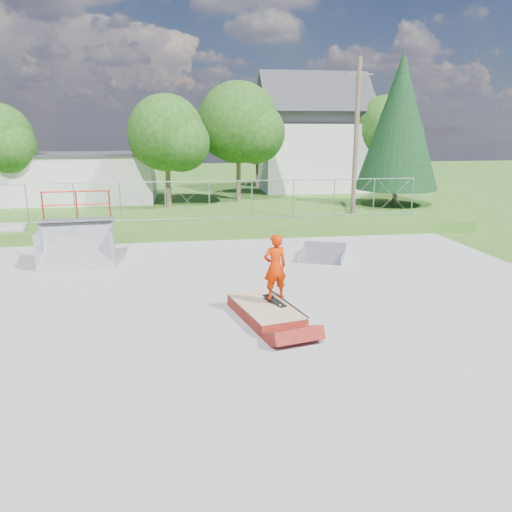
{
  "coord_description": "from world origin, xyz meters",
  "views": [
    {
      "loc": [
        -1.33,
        -12.58,
        4.52
      ],
      "look_at": [
        0.73,
        0.88,
        1.1
      ],
      "focal_mm": 35.0,
      "sensor_mm": 36.0,
      "label": 1
    }
  ],
  "objects": [
    {
      "name": "gable_house",
      "position": [
        9.0,
        26.0,
        3.84
      ],
      "size": [
        8.4,
        6.08,
        8.94
      ],
      "color": "silver",
      "rests_on": "ground"
    },
    {
      "name": "utility_building_flat",
      "position": [
        -8.0,
        22.0,
        1.5
      ],
      "size": [
        10.0,
        6.0,
        3.0
      ],
      "primitive_type": "cube",
      "color": "silver",
      "rests_on": "ground"
    },
    {
      "name": "tree_left_far",
      "position": [
        -11.77,
        19.85,
        3.94
      ],
      "size": [
        4.42,
        4.16,
        6.18
      ],
      "color": "brown",
      "rests_on": "ground"
    },
    {
      "name": "grind_box",
      "position": [
        0.65,
        -1.12,
        0.18
      ],
      "size": [
        1.7,
        2.64,
        0.36
      ],
      "rotation": [
        0.0,
        0.0,
        0.23
      ],
      "color": "maroon",
      "rests_on": "concrete_pad"
    },
    {
      "name": "concrete_pad",
      "position": [
        0.0,
        0.0,
        0.02
      ],
      "size": [
        20.0,
        16.0,
        0.04
      ],
      "primitive_type": "cube",
      "color": "gray",
      "rests_on": "ground"
    },
    {
      "name": "tree_center",
      "position": [
        2.78,
        19.81,
        4.85
      ],
      "size": [
        5.44,
        5.12,
        7.6
      ],
      "color": "brown",
      "rests_on": "ground"
    },
    {
      "name": "grass_berm",
      "position": [
        0.0,
        9.5,
        0.25
      ],
      "size": [
        24.0,
        3.0,
        0.5
      ],
      "primitive_type": "cube",
      "color": "#2F5718",
      "rests_on": "ground"
    },
    {
      "name": "ground",
      "position": [
        0.0,
        0.0,
        0.0
      ],
      "size": [
        120.0,
        120.0,
        0.0
      ],
      "primitive_type": "plane",
      "color": "#2F5718",
      "rests_on": "ground"
    },
    {
      "name": "quarter_pipe",
      "position": [
        -4.91,
        4.88,
        1.23
      ],
      "size": [
        2.62,
        2.28,
        2.46
      ],
      "primitive_type": null,
      "rotation": [
        0.0,
        0.0,
        0.08
      ],
      "color": "#A2A4AA",
      "rests_on": "concrete_pad"
    },
    {
      "name": "flat_bank_ramp",
      "position": [
        3.67,
        4.23,
        0.23
      ],
      "size": [
        2.04,
        2.1,
        0.47
      ],
      "primitive_type": null,
      "rotation": [
        0.0,
        0.0,
        -0.4
      ],
      "color": "#A2A4AA",
      "rests_on": "concrete_pad"
    },
    {
      "name": "skateboard",
      "position": [
        0.91,
        -1.02,
        0.41
      ],
      "size": [
        0.54,
        0.81,
        0.13
      ],
      "primitive_type": "cube",
      "rotation": [
        0.14,
        0.0,
        0.44
      ],
      "color": "black",
      "rests_on": "grind_box"
    },
    {
      "name": "tree_right_far",
      "position": [
        14.27,
        23.82,
        4.54
      ],
      "size": [
        5.1,
        4.8,
        7.12
      ],
      "color": "brown",
      "rests_on": "ground"
    },
    {
      "name": "tree_back_mid",
      "position": [
        5.21,
        27.86,
        3.63
      ],
      "size": [
        4.08,
        3.84,
        5.7
      ],
      "color": "brown",
      "rests_on": "ground"
    },
    {
      "name": "skater",
      "position": [
        0.91,
        -1.02,
        1.22
      ],
      "size": [
        0.66,
        0.5,
        1.63
      ],
      "primitive_type": "imported",
      "rotation": [
        0.0,
        0.0,
        3.33
      ],
      "color": "#C62400",
      "rests_on": "grind_box"
    },
    {
      "name": "chain_link_fence",
      "position": [
        0.0,
        10.5,
        1.4
      ],
      "size": [
        20.0,
        0.06,
        1.8
      ],
      "primitive_type": null,
      "color": "gray",
      "rests_on": "grass_berm"
    },
    {
      "name": "tree_left_near",
      "position": [
        -1.75,
        17.83,
        4.24
      ],
      "size": [
        4.76,
        4.48,
        6.65
      ],
      "color": "brown",
      "rests_on": "ground"
    },
    {
      "name": "utility_pole",
      "position": [
        7.5,
        12.0,
        4.0
      ],
      "size": [
        0.24,
        0.24,
        8.0
      ],
      "primitive_type": "cylinder",
      "color": "brown",
      "rests_on": "ground"
    },
    {
      "name": "conifer_tree",
      "position": [
        12.0,
        17.0,
        5.05
      ],
      "size": [
        5.04,
        5.04,
        9.1
      ],
      "color": "brown",
      "rests_on": "ground"
    },
    {
      "name": "concrete_stairs",
      "position": [
        -8.5,
        8.7,
        0.4
      ],
      "size": [
        1.5,
        1.6,
        0.8
      ],
      "primitive_type": null,
      "color": "gray",
      "rests_on": "ground"
    }
  ]
}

